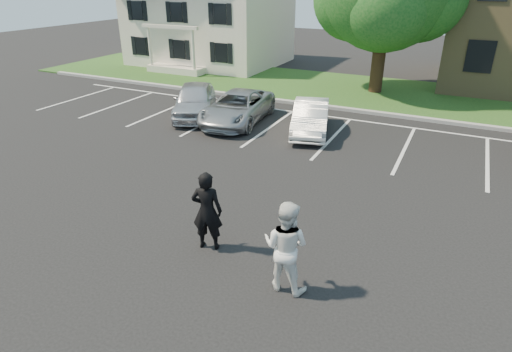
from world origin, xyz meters
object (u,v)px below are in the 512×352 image
Objects in this scene: house at (210,8)px; car_silver_minivan at (238,107)px; car_white_sedan at (311,117)px; car_silver_west at (195,100)px; man_black_suit at (207,211)px; man_white_shirt at (286,246)px.

car_silver_minivan is (8.58, -11.82, -3.16)m from house.
car_silver_west is at bearing 164.95° from car_white_sedan.
man_black_suit is 8.94m from car_white_sedan.
man_black_suit reaches higher than car_white_sedan.
car_white_sedan is (5.57, 0.12, -0.10)m from car_silver_west.
car_white_sedan is (-2.81, 9.45, -0.35)m from man_white_shirt.
house is 5.24× the size of man_black_suit.
car_white_sedan is at bearing -71.65° from man_white_shirt.
house reaches higher than car_silver_minivan.
house reaches higher than man_white_shirt.
man_white_shirt reaches higher than car_silver_west.
car_silver_minivan is at bearing -54.02° from house.
man_black_suit is 0.45× the size of car_silver_west.
man_black_suit is 0.41× the size of car_silver_minivan.
car_silver_minivan is 3.37m from car_white_sedan.
car_silver_west is (-6.19, 8.80, -0.23)m from man_black_suit.
man_white_shirt is 0.45× the size of car_silver_west.
man_white_shirt reaches higher than car_silver_minivan.
man_black_suit is 2.25m from man_white_shirt.
car_white_sedan is at bearing -44.53° from house.
house is at bearing -53.36° from man_white_shirt.
car_white_sedan is at bearing -5.30° from car_silver_minivan.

